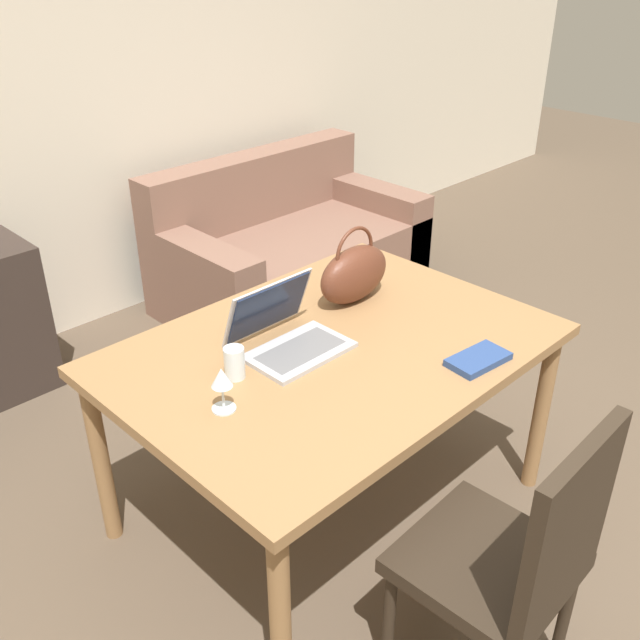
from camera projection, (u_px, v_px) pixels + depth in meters
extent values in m
plane|color=brown|center=(458.00, 603.00, 2.40)|extent=(14.00, 14.00, 0.00)
cube|color=beige|center=(24.00, 80.00, 3.41)|extent=(10.00, 0.06, 2.70)
cube|color=olive|center=(332.00, 350.00, 2.45)|extent=(1.47, 1.06, 0.04)
cylinder|color=olive|center=(280.00, 624.00, 1.92)|extent=(0.06, 0.06, 0.70)
cylinder|color=olive|center=(541.00, 412.00, 2.75)|extent=(0.06, 0.06, 0.70)
cylinder|color=olive|center=(101.00, 461.00, 2.50)|extent=(0.06, 0.06, 0.70)
cylinder|color=olive|center=(361.00, 327.00, 3.34)|extent=(0.06, 0.06, 0.70)
cube|color=#2D2319|center=(486.00, 563.00, 1.99)|extent=(0.46, 0.46, 0.05)
cube|color=#2D2319|center=(569.00, 527.00, 1.74)|extent=(0.42, 0.06, 0.50)
cylinder|color=#2D2319|center=(389.00, 620.00, 2.10)|extent=(0.04, 0.04, 0.41)
cylinder|color=#2D2319|center=(459.00, 550.00, 2.33)|extent=(0.04, 0.04, 0.41)
cylinder|color=#2D2319|center=(564.00, 615.00, 2.11)|extent=(0.04, 0.04, 0.41)
cube|color=#7F5B4C|center=(293.00, 265.00, 4.29)|extent=(1.56, 0.87, 0.42)
cube|color=#7F5B4C|center=(254.00, 186.00, 4.30)|extent=(1.56, 0.20, 0.40)
cube|color=#7F5B4C|center=(201.00, 290.00, 3.84)|extent=(0.20, 0.87, 0.56)
cube|color=#7F5B4C|center=(369.00, 225.00, 4.68)|extent=(0.20, 0.87, 0.56)
cube|color=#ADADB2|center=(299.00, 351.00, 2.39)|extent=(0.35, 0.22, 0.02)
cube|color=slate|center=(300.00, 350.00, 2.38)|extent=(0.29, 0.14, 0.00)
cube|color=#ADADB2|center=(268.00, 307.00, 2.43)|extent=(0.35, 0.08, 0.21)
cube|color=#19233D|center=(269.00, 307.00, 2.42)|extent=(0.32, 0.08, 0.19)
cylinder|color=silver|center=(234.00, 363.00, 2.24)|extent=(0.07, 0.07, 0.11)
cylinder|color=silver|center=(224.00, 408.00, 2.11)|extent=(0.07, 0.07, 0.01)
cylinder|color=silver|center=(223.00, 397.00, 2.09)|extent=(0.01, 0.01, 0.08)
cone|color=silver|center=(222.00, 377.00, 2.06)|extent=(0.06, 0.06, 0.06)
ellipsoid|color=#592D1E|center=(354.00, 274.00, 2.68)|extent=(0.33, 0.14, 0.22)
torus|color=#592D1E|center=(355.00, 252.00, 2.63)|extent=(0.20, 0.01, 0.20)
cube|color=navy|center=(478.00, 359.00, 2.33)|extent=(0.22, 0.14, 0.02)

